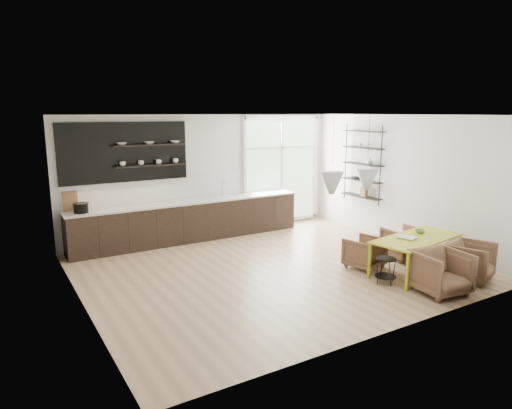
# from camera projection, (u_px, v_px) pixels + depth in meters

# --- Properties ---
(room) EXTENTS (7.02, 6.01, 2.91)m
(room) POSITION_uv_depth(u_px,v_px,m) (269.00, 183.00, 9.73)
(room) COLOR tan
(room) RESTS_ON ground
(kitchen_run) EXTENTS (5.54, 0.69, 2.75)m
(kitchen_run) POSITION_uv_depth(u_px,v_px,m) (186.00, 215.00, 10.59)
(kitchen_run) COLOR black
(kitchen_run) RESTS_ON ground
(right_shelving) EXTENTS (0.26, 1.22, 1.90)m
(right_shelving) POSITION_uv_depth(u_px,v_px,m) (363.00, 166.00, 11.16)
(right_shelving) COLOR black
(right_shelving) RESTS_ON ground
(dining_table) EXTENTS (1.99, 1.13, 0.69)m
(dining_table) POSITION_uv_depth(u_px,v_px,m) (417.00, 240.00, 8.40)
(dining_table) COLOR #A7B015
(dining_table) RESTS_ON ground
(armchair_back_left) EXTENTS (0.77, 0.78, 0.60)m
(armchair_back_left) POSITION_uv_depth(u_px,v_px,m) (364.00, 252.00, 8.78)
(armchair_back_left) COLOR brown
(armchair_back_left) RESTS_ON ground
(armchair_back_right) EXTENTS (0.75, 0.76, 0.64)m
(armchair_back_right) POSITION_uv_depth(u_px,v_px,m) (403.00, 243.00, 9.34)
(armchair_back_right) COLOR brown
(armchair_back_right) RESTS_ON ground
(armchair_front_left) EXTENTS (0.87, 0.89, 0.72)m
(armchair_front_left) POSITION_uv_depth(u_px,v_px,m) (441.00, 272.00, 7.50)
(armchair_front_left) COLOR brown
(armchair_front_left) RESTS_ON ground
(armchair_front_right) EXTENTS (0.95, 0.97, 0.69)m
(armchair_front_right) POSITION_uv_depth(u_px,v_px,m) (470.00, 261.00, 8.13)
(armchair_front_right) COLOR brown
(armchair_front_right) RESTS_ON ground
(wire_stool) EXTENTS (0.36, 0.36, 0.46)m
(wire_stool) POSITION_uv_depth(u_px,v_px,m) (386.00, 267.00, 7.97)
(wire_stool) COLOR black
(wire_stool) RESTS_ON ground
(table_book) EXTENTS (0.32, 0.37, 0.03)m
(table_book) POSITION_uv_depth(u_px,v_px,m) (404.00, 239.00, 8.25)
(table_book) COLOR white
(table_book) RESTS_ON dining_table
(table_bowl) EXTENTS (0.20, 0.20, 0.06)m
(table_bowl) POSITION_uv_depth(u_px,v_px,m) (420.00, 231.00, 8.72)
(table_bowl) COLOR #608D5B
(table_bowl) RESTS_ON dining_table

